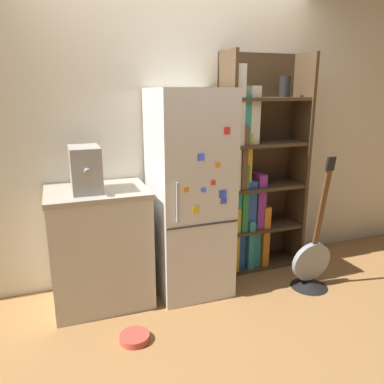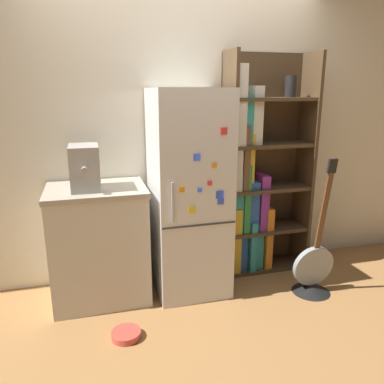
{
  "view_description": "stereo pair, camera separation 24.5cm",
  "coord_description": "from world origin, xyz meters",
  "px_view_note": "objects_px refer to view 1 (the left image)",
  "views": [
    {
      "loc": [
        -1.0,
        -2.67,
        1.65
      ],
      "look_at": [
        0.04,
        0.15,
        0.84
      ],
      "focal_mm": 35.0,
      "sensor_mm": 36.0,
      "label": 1
    },
    {
      "loc": [
        -0.77,
        -2.74,
        1.65
      ],
      "look_at": [
        0.04,
        0.15,
        0.84
      ],
      "focal_mm": 35.0,
      "sensor_mm": 36.0,
      "label": 2
    }
  ],
  "objects_px": {
    "refrigerator": "(189,193)",
    "guitar": "(311,269)",
    "pet_bowl": "(135,337)",
    "espresso_machine": "(86,169)",
    "bookshelf": "(250,179)"
  },
  "relations": [
    {
      "from": "bookshelf",
      "to": "espresso_machine",
      "type": "xyz_separation_m",
      "value": [
        -1.48,
        -0.2,
        0.23
      ]
    },
    {
      "from": "guitar",
      "to": "pet_bowl",
      "type": "distance_m",
      "value": 1.6
    },
    {
      "from": "refrigerator",
      "to": "guitar",
      "type": "height_order",
      "value": "refrigerator"
    },
    {
      "from": "refrigerator",
      "to": "guitar",
      "type": "relative_size",
      "value": 1.43
    },
    {
      "from": "guitar",
      "to": "pet_bowl",
      "type": "bearing_deg",
      "value": -173.03
    },
    {
      "from": "refrigerator",
      "to": "pet_bowl",
      "type": "xyz_separation_m",
      "value": [
        -0.61,
        -0.59,
        -0.81
      ]
    },
    {
      "from": "bookshelf",
      "to": "pet_bowl",
      "type": "xyz_separation_m",
      "value": [
        -1.28,
        -0.77,
        -0.84
      ]
    },
    {
      "from": "espresso_machine",
      "to": "pet_bowl",
      "type": "relative_size",
      "value": 1.77
    },
    {
      "from": "pet_bowl",
      "to": "refrigerator",
      "type": "bearing_deg",
      "value": 44.33
    },
    {
      "from": "espresso_machine",
      "to": "guitar",
      "type": "height_order",
      "value": "espresso_machine"
    },
    {
      "from": "espresso_machine",
      "to": "pet_bowl",
      "type": "height_order",
      "value": "espresso_machine"
    },
    {
      "from": "espresso_machine",
      "to": "refrigerator",
      "type": "bearing_deg",
      "value": 0.9
    },
    {
      "from": "refrigerator",
      "to": "espresso_machine",
      "type": "bearing_deg",
      "value": -179.1
    },
    {
      "from": "bookshelf",
      "to": "pet_bowl",
      "type": "bearing_deg",
      "value": -148.76
    },
    {
      "from": "bookshelf",
      "to": "espresso_machine",
      "type": "distance_m",
      "value": 1.51
    }
  ]
}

